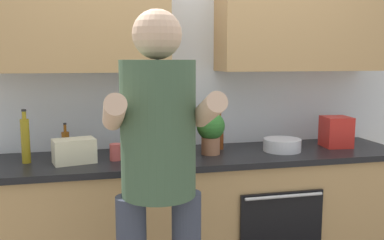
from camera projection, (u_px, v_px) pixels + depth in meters
back_wall_unit at (191, 64)px, 3.02m from camera, size 4.00×0.39×2.50m
counter at (200, 218)px, 2.91m from camera, size 2.84×0.67×0.90m
person_standing at (159, 169)px, 1.93m from camera, size 0.49×0.45×1.75m
bottle_water at (126, 140)px, 2.83m from camera, size 0.05×0.05×0.24m
bottle_syrup at (66, 143)px, 2.80m from camera, size 0.05×0.05×0.22m
bottle_vinegar at (219, 133)px, 3.00m from camera, size 0.07×0.07×0.29m
bottle_wine at (152, 140)px, 2.88m from camera, size 0.05×0.05×0.23m
bottle_oil at (25, 140)px, 2.59m from camera, size 0.05×0.05×0.33m
cup_ceramic at (115, 152)px, 2.68m from camera, size 0.07×0.07×0.11m
mixing_bowl at (282, 145)px, 2.94m from camera, size 0.26×0.26×0.09m
knife_block at (184, 139)px, 2.73m from camera, size 0.10×0.14×0.31m
potted_herb at (211, 130)px, 2.83m from camera, size 0.19×0.19×0.29m
grocery_bag_crisps at (336, 132)px, 3.08m from camera, size 0.21×0.21×0.22m
grocery_bag_rice at (74, 151)px, 2.60m from camera, size 0.28×0.20×0.15m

